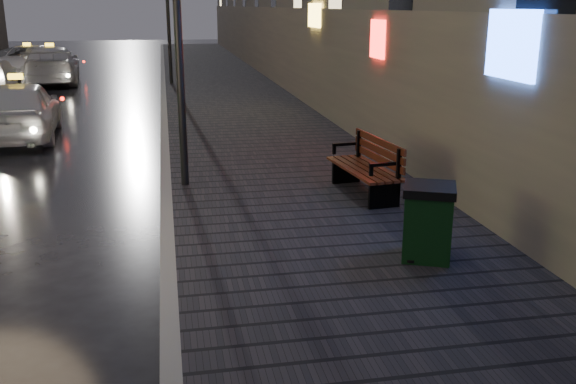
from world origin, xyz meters
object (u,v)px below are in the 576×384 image
Objects in this scene: lamp_far at (167,0)px; taxi_far at (28,60)px; taxi_near at (19,109)px; taxi_mid at (51,65)px; trash_bin at (428,221)px; bench at (369,166)px.

lamp_far is 9.50m from taxi_far.
taxi_mid is at bearing -89.16° from taxi_near.
lamp_far is at bearing -37.58° from taxi_far.
taxi_mid is (-5.05, 2.08, -2.69)m from lamp_far.
trash_bin is at bearing 120.54° from taxi_near.
lamp_far is at bearing 151.73° from taxi_mid.
taxi_mid reaches higher than taxi_near.
trash_bin is (2.94, -20.16, -2.84)m from lamp_far.
taxi_mid reaches higher than taxi_far.
taxi_far reaches higher than bench.
taxi_far is at bearing -72.91° from taxi_mid.
taxi_mid reaches higher than bench.
taxi_far is (-1.69, 4.00, -0.09)m from taxi_mid.
taxi_mid is at bearing 157.58° from lamp_far.
taxi_mid is 1.08× the size of taxi_far.
lamp_far is 1.19× the size of taxi_near.
taxi_near reaches higher than taxi_far.
taxi_near is at bearing 89.32° from taxi_mid.
trash_bin is 12.03m from taxi_near.
taxi_mid is at bearing -62.59° from taxi_far.
taxi_near is 16.61m from taxi_far.
bench is 9.87m from taxi_near.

